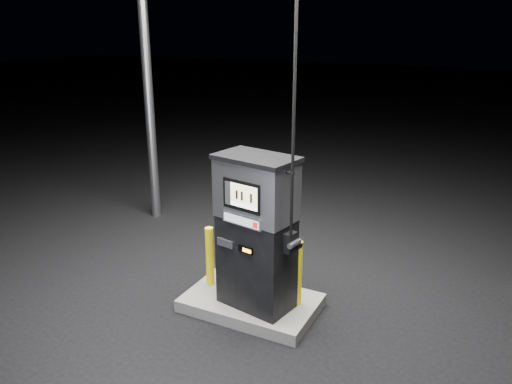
% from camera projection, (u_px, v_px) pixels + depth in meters
% --- Properties ---
extents(ground, '(80.00, 80.00, 0.00)m').
position_uv_depth(ground, '(251.00, 308.00, 6.18)').
color(ground, black).
rests_on(ground, ground).
extents(pump_island, '(1.60, 1.00, 0.15)m').
position_uv_depth(pump_island, '(251.00, 303.00, 6.16)').
color(pump_island, '#61615C').
rests_on(pump_island, ground).
extents(fuel_dispenser, '(1.05, 0.70, 3.80)m').
position_uv_depth(fuel_dispenser, '(256.00, 232.00, 5.69)').
color(fuel_dispenser, black).
rests_on(fuel_dispenser, pump_island).
extents(bollard_left, '(0.12, 0.12, 0.79)m').
position_uv_depth(bollard_left, '(210.00, 256.00, 6.32)').
color(bollard_left, yellow).
rests_on(bollard_left, pump_island).
extents(bollard_right, '(0.12, 0.12, 0.81)m').
position_uv_depth(bollard_right, '(297.00, 273.00, 5.87)').
color(bollard_right, yellow).
rests_on(bollard_right, pump_island).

